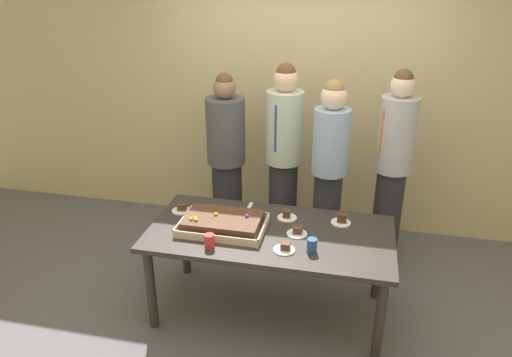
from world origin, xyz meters
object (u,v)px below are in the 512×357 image
(party_table, at_px, (270,241))
(plated_slice_center_front, at_px, (297,232))
(person_far_right_suit, at_px, (284,157))
(drink_cup_middle, at_px, (209,241))
(plated_slice_near_right, at_px, (341,220))
(person_green_shirt_behind, at_px, (226,160))
(person_striped_tie_right, at_px, (393,167))
(drink_cup_nearest, at_px, (312,245))
(plated_slice_near_left, at_px, (285,248))
(plated_slice_far_left, at_px, (287,216))
(plated_slice_far_right, at_px, (182,209))
(person_serving_front, at_px, (329,172))
(cake_server_utensil, at_px, (249,208))
(sheet_cake, at_px, (223,223))

(party_table, bearing_deg, plated_slice_center_front, 0.99)
(person_far_right_suit, bearing_deg, party_table, 19.70)
(person_far_right_suit, bearing_deg, drink_cup_middle, 2.39)
(plated_slice_near_right, distance_m, person_far_right_suit, 0.95)
(person_green_shirt_behind, bearing_deg, plated_slice_near_right, 42.47)
(person_striped_tie_right, height_order, person_far_right_suit, person_far_right_suit)
(party_table, height_order, drink_cup_nearest, drink_cup_nearest)
(plated_slice_near_left, height_order, person_far_right_suit, person_far_right_suit)
(plated_slice_far_left, distance_m, drink_cup_middle, 0.70)
(party_table, bearing_deg, plated_slice_near_right, 25.52)
(drink_cup_nearest, height_order, person_green_shirt_behind, person_green_shirt_behind)
(plated_slice_far_right, height_order, person_serving_front, person_serving_front)
(plated_slice_center_front, distance_m, person_far_right_suit, 1.03)
(plated_slice_near_right, relative_size, person_serving_front, 0.09)
(plated_slice_far_left, distance_m, person_serving_front, 0.63)
(plated_slice_center_front, bearing_deg, drink_cup_middle, -151.74)
(person_striped_tie_right, bearing_deg, person_green_shirt_behind, -39.34)
(plated_slice_center_front, distance_m, person_striped_tie_right, 1.18)
(plated_slice_far_right, bearing_deg, drink_cup_middle, -50.79)
(party_table, bearing_deg, drink_cup_nearest, -32.15)
(plated_slice_far_right, xyz_separation_m, drink_cup_nearest, (1.08, -0.37, 0.03))
(plated_slice_near_left, height_order, plated_slice_center_front, plated_slice_center_front)
(drink_cup_nearest, height_order, person_serving_front, person_serving_front)
(plated_slice_near_left, relative_size, person_serving_front, 0.09)
(plated_slice_far_right, distance_m, drink_cup_nearest, 1.15)
(plated_slice_near_left, xyz_separation_m, drink_cup_middle, (-0.52, -0.07, 0.03))
(cake_server_utensil, relative_size, person_green_shirt_behind, 0.12)
(plated_slice_near_left, bearing_deg, plated_slice_near_right, 52.89)
(person_green_shirt_behind, bearing_deg, plated_slice_far_right, -24.38)
(plated_slice_center_front, distance_m, drink_cup_middle, 0.65)
(sheet_cake, relative_size, cake_server_utensil, 3.16)
(drink_cup_nearest, bearing_deg, person_striped_tie_right, 64.28)
(plated_slice_near_left, distance_m, person_green_shirt_behind, 1.43)
(plated_slice_center_front, height_order, cake_server_utensil, plated_slice_center_front)
(person_serving_front, distance_m, person_far_right_suit, 0.47)
(party_table, bearing_deg, person_serving_front, 65.26)
(plated_slice_near_right, distance_m, plated_slice_far_right, 1.26)
(drink_cup_nearest, bearing_deg, plated_slice_near_right, 68.71)
(person_green_shirt_behind, bearing_deg, cake_server_utensil, 15.18)
(plated_slice_far_left, height_order, plated_slice_far_right, plated_slice_far_left)
(plated_slice_far_right, xyz_separation_m, cake_server_utensil, (0.51, 0.16, -0.01))
(person_green_shirt_behind, bearing_deg, drink_cup_middle, -3.76)
(cake_server_utensil, distance_m, person_striped_tie_right, 1.31)
(plated_slice_far_left, distance_m, person_striped_tie_right, 1.09)
(drink_cup_middle, distance_m, person_striped_tie_right, 1.78)
(drink_cup_middle, xyz_separation_m, cake_server_utensil, (0.13, 0.62, -0.05))
(person_striped_tie_right, bearing_deg, plated_slice_center_front, 15.61)
(drink_cup_nearest, distance_m, drink_cup_middle, 0.71)
(plated_slice_center_front, height_order, person_serving_front, person_serving_front)
(plated_slice_near_right, distance_m, plated_slice_center_front, 0.39)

